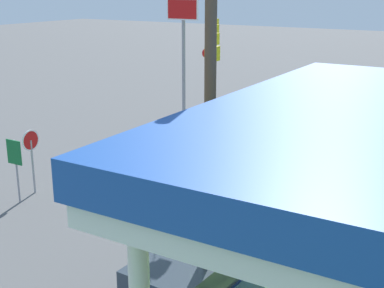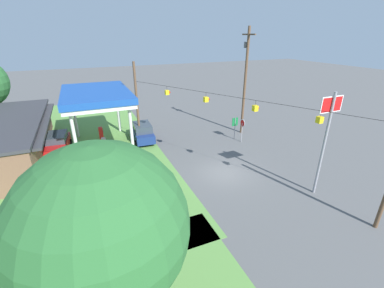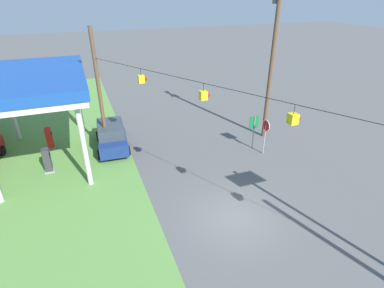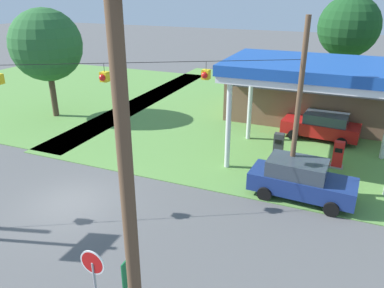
{
  "view_description": "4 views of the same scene",
  "coord_description": "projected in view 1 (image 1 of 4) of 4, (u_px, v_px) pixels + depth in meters",
  "views": [
    {
      "loc": [
        18.48,
        10.19,
        7.68
      ],
      "look_at": [
        2.45,
        0.49,
        2.1
      ],
      "focal_mm": 50.0,
      "sensor_mm": 36.0,
      "label": 1
    },
    {
      "loc": [
        -15.99,
        9.85,
        10.64
      ],
      "look_at": [
        3.05,
        1.67,
        1.69
      ],
      "focal_mm": 24.0,
      "sensor_mm": 36.0,
      "label": 2
    },
    {
      "loc": [
        -9.97,
        6.04,
        10.07
      ],
      "look_at": [
        4.25,
        0.62,
        2.2
      ],
      "focal_mm": 28.0,
      "sensor_mm": 36.0,
      "label": 3
    },
    {
      "loc": [
        10.99,
        -11.64,
        9.23
      ],
      "look_at": [
        5.1,
        2.46,
        2.85
      ],
      "focal_mm": 35.0,
      "sensor_mm": 36.0,
      "label": 4
    }
  ],
  "objects": [
    {
      "name": "stop_sign_roadside",
      "position": [
        31.0,
        148.0,
        20.11
      ],
      "size": [
        0.8,
        0.08,
        2.5
      ],
      "rotation": [
        0.0,
        0.0,
        3.14
      ],
      "color": "#99999E",
      "rests_on": "ground"
    },
    {
      "name": "ground_plane",
      "position": [
        212.0,
        176.0,
        22.4
      ],
      "size": [
        160.0,
        160.0,
        0.0
      ],
      "primitive_type": "plane",
      "color": "#565656"
    },
    {
      "name": "route_sign",
      "position": [
        15.0,
        158.0,
        19.18
      ],
      "size": [
        0.1,
        0.7,
        2.4
      ],
      "color": "gray",
      "rests_on": "ground"
    },
    {
      "name": "stop_sign_overhead",
      "position": [
        183.0,
        39.0,
        27.27
      ],
      "size": [
        0.22,
        1.81,
        7.34
      ],
      "color": "gray",
      "rests_on": "ground"
    },
    {
      "name": "signal_span_gantry",
      "position": [
        213.0,
        69.0,
        21.12
      ],
      "size": [
        18.62,
        10.24,
        8.24
      ],
      "color": "brown",
      "rests_on": "ground"
    }
  ]
}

